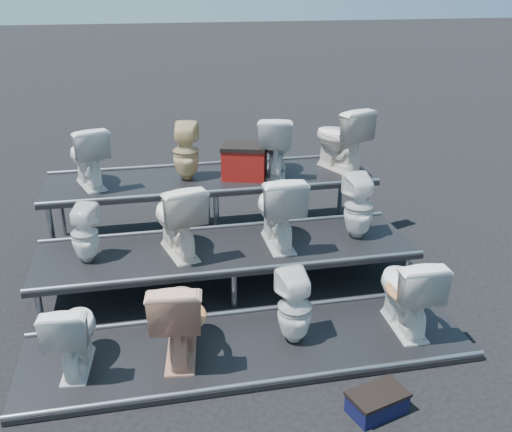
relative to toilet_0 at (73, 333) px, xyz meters
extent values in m
plane|color=black|center=(1.56, 1.30, -0.42)|extent=(80.00, 80.00, 0.00)
cube|color=black|center=(1.56, 0.00, -0.39)|extent=(4.20, 1.20, 0.06)
cube|color=black|center=(1.56, 1.30, -0.19)|extent=(4.20, 1.20, 0.46)
cube|color=black|center=(1.56, 2.60, 0.01)|extent=(4.20, 1.20, 0.86)
imported|color=silver|center=(0.00, 0.00, 0.00)|extent=(0.47, 0.73, 0.71)
imported|color=#DBA182|center=(0.92, 0.00, 0.07)|extent=(0.57, 0.88, 0.84)
imported|color=silver|center=(2.00, 0.00, 0.01)|extent=(0.36, 0.37, 0.72)
imported|color=silver|center=(3.13, 0.00, 0.06)|extent=(0.49, 0.83, 0.83)
imported|color=silver|center=(0.05, 1.30, 0.36)|extent=(0.37, 0.37, 0.63)
imported|color=silver|center=(1.03, 1.30, 0.46)|extent=(0.65, 0.91, 0.83)
imported|color=silver|center=(2.15, 1.30, 0.47)|extent=(0.48, 0.84, 0.86)
imported|color=silver|center=(3.11, 1.30, 0.42)|extent=(0.36, 0.36, 0.76)
imported|color=silver|center=(0.05, 2.60, 0.83)|extent=(0.65, 0.85, 0.77)
imported|color=#D1B97F|center=(1.26, 2.60, 0.81)|extent=(0.40, 0.41, 0.74)
imported|color=silver|center=(2.43, 2.60, 0.84)|extent=(0.63, 0.86, 0.78)
imported|color=silver|center=(3.31, 2.60, 0.88)|extent=(0.75, 0.96, 0.86)
cube|color=maroon|center=(2.00, 2.52, 0.64)|extent=(0.65, 0.58, 0.39)
cube|color=black|center=(2.43, -1.02, -0.33)|extent=(0.51, 0.39, 0.16)
camera|label=1|loc=(0.73, -4.42, 2.87)|focal=40.00mm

